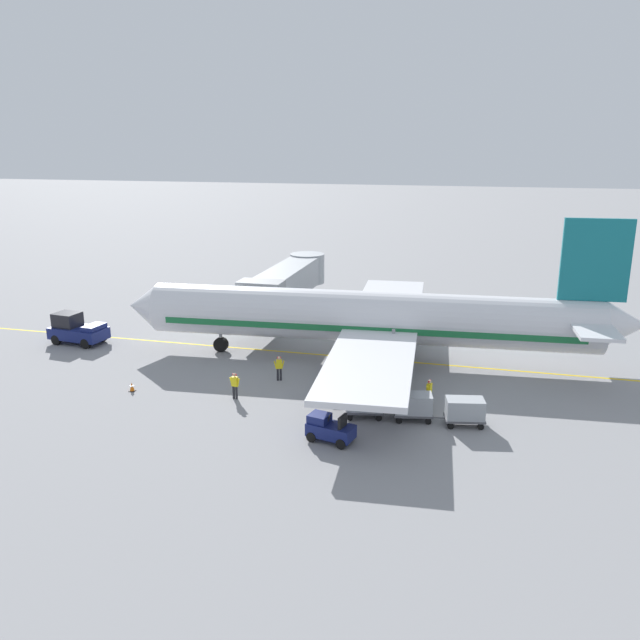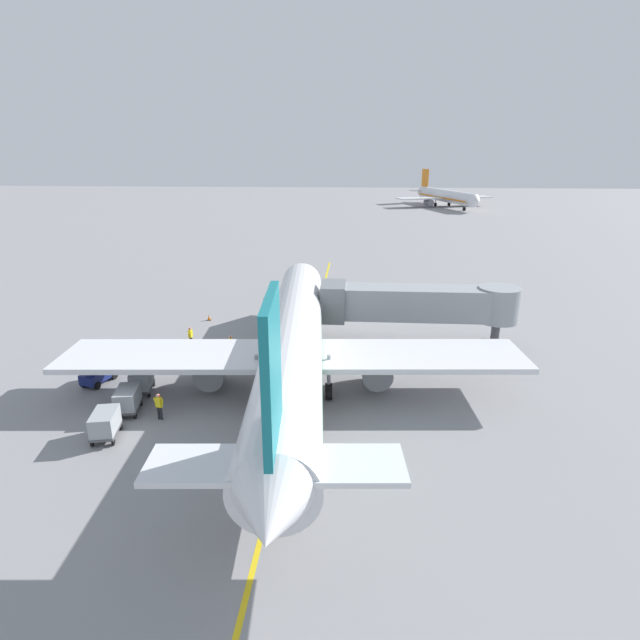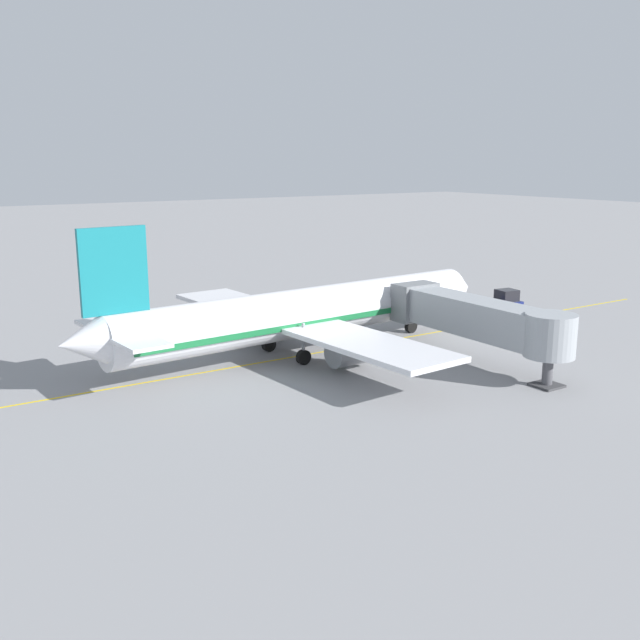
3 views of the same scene
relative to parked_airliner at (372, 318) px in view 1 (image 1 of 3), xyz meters
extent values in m
plane|color=gray|center=(0.27, 0.81, -3.19)|extent=(400.00, 400.00, 0.00)
cube|color=gold|center=(0.27, 0.81, -3.18)|extent=(0.24, 80.00, 0.01)
cylinder|color=silver|center=(-0.02, 0.27, 0.10)|extent=(6.01, 32.18, 3.70)
cube|color=#196B38|center=(-0.02, 0.27, -0.36)|extent=(5.86, 29.63, 0.44)
cone|color=silver|center=(-1.27, 17.43, 0.10)|extent=(3.79, 2.66, 3.63)
cone|color=silver|center=(1.24, -17.08, 0.40)|extent=(3.34, 3.02, 3.14)
cube|color=black|center=(-1.14, 15.63, 0.75)|extent=(2.85, 1.30, 0.60)
cube|color=silver|center=(0.05, -0.73, -0.55)|extent=(30.30, 7.36, 0.36)
cylinder|color=gray|center=(-5.49, -0.33, -1.80)|extent=(2.23, 3.34, 2.00)
cylinder|color=gray|center=(5.48, 0.47, -1.80)|extent=(2.23, 3.34, 2.00)
cube|color=#14707A|center=(1.07, -14.69, 4.70)|extent=(0.64, 4.41, 5.50)
cube|color=silver|center=(1.05, -14.49, 0.65)|extent=(10.16, 3.32, 0.24)
cylinder|color=black|center=(-0.83, 11.44, -2.64)|extent=(0.53, 1.13, 1.10)
cylinder|color=gray|center=(-0.83, 11.44, -1.09)|extent=(0.24, 0.24, 2.00)
cylinder|color=black|center=(-2.17, -1.89, -2.64)|extent=(0.53, 1.13, 1.10)
cylinder|color=gray|center=(-2.17, -1.89, -1.09)|extent=(0.24, 0.24, 2.00)
cylinder|color=black|center=(2.42, -1.56, -2.64)|extent=(0.53, 1.13, 1.10)
cylinder|color=gray|center=(2.42, -1.56, -1.09)|extent=(0.24, 0.24, 2.00)
cube|color=#93999E|center=(8.52, 9.20, 0.30)|extent=(14.27, 2.80, 2.60)
cube|color=slate|center=(2.19, 9.20, 0.30)|extent=(2.00, 3.50, 2.99)
cylinder|color=#93999E|center=(15.66, 9.20, 0.30)|extent=(3.36, 3.36, 2.86)
cylinder|color=#4C4C51|center=(15.66, 9.20, -2.09)|extent=(0.70, 0.70, 2.19)
cube|color=#38383A|center=(15.66, 9.20, -3.11)|extent=(1.80, 1.80, 0.16)
cube|color=navy|center=(-1.73, 23.15, -2.34)|extent=(2.65, 4.61, 0.90)
cube|color=black|center=(-1.62, 24.14, -1.34)|extent=(1.83, 2.01, 1.10)
cube|color=navy|center=(-1.89, 21.62, -1.71)|extent=(1.98, 1.29, 0.36)
cylinder|color=black|center=(-0.95, 21.63, -2.79)|extent=(0.43, 0.83, 0.80)
cylinder|color=black|center=(-2.80, 21.83, -2.79)|extent=(0.43, 0.83, 0.80)
cylinder|color=black|center=(-0.65, 24.48, -2.79)|extent=(0.43, 0.83, 0.80)
cylinder|color=black|center=(-2.51, 24.67, -2.79)|extent=(0.43, 0.83, 0.80)
cube|color=navy|center=(-13.61, -0.26, -2.56)|extent=(1.75, 2.71, 0.70)
cube|color=navy|center=(-13.45, 0.41, -1.99)|extent=(1.24, 1.26, 0.44)
cube|color=black|center=(-13.77, -0.92, -1.89)|extent=(0.85, 0.35, 0.64)
cylinder|color=black|center=(-13.58, -0.13, -1.91)|extent=(0.14, 0.27, 0.54)
cylinder|color=black|center=(-13.93, 0.72, -2.91)|extent=(0.32, 0.59, 0.56)
cylinder|color=black|center=(-12.88, 0.47, -2.91)|extent=(0.32, 0.59, 0.56)
cylinder|color=black|center=(-14.34, -0.98, -2.91)|extent=(0.32, 0.59, 0.56)
cylinder|color=black|center=(-13.29, -1.23, -2.91)|extent=(0.32, 0.59, 0.56)
cube|color=#4C4C51|center=(-10.04, -1.40, -2.77)|extent=(1.70, 2.41, 0.12)
cube|color=#999EA3|center=(-10.04, -1.40, -2.16)|extent=(1.62, 2.29, 1.10)
cylinder|color=#4C4C51|center=(-10.32, 0.03, -2.78)|extent=(0.20, 0.70, 0.07)
cylinder|color=black|center=(-10.74, -0.70, -3.01)|extent=(0.19, 0.38, 0.36)
cylinder|color=black|center=(-9.65, -0.48, -3.01)|extent=(0.19, 0.38, 0.36)
cylinder|color=black|center=(-10.42, -2.31, -3.01)|extent=(0.19, 0.38, 0.36)
cylinder|color=black|center=(-9.33, -2.10, -3.01)|extent=(0.19, 0.38, 0.36)
cube|color=#4C4C51|center=(-9.77, -4.18, -2.77)|extent=(1.70, 2.41, 0.12)
cube|color=#999EA3|center=(-9.77, -4.18, -2.16)|extent=(1.62, 2.29, 1.10)
cylinder|color=#4C4C51|center=(-10.05, -2.75, -2.78)|extent=(0.20, 0.70, 0.07)
cylinder|color=black|center=(-10.47, -3.47, -3.01)|extent=(0.19, 0.38, 0.36)
cylinder|color=black|center=(-9.39, -3.26, -3.01)|extent=(0.19, 0.38, 0.36)
cylinder|color=black|center=(-10.15, -5.09, -3.01)|extent=(0.19, 0.38, 0.36)
cylinder|color=black|center=(-9.07, -4.88, -3.01)|extent=(0.19, 0.38, 0.36)
cube|color=#4C4C51|center=(-9.78, -7.06, -2.77)|extent=(1.70, 2.41, 0.12)
cube|color=#999EA3|center=(-9.78, -7.06, -2.16)|extent=(1.62, 2.29, 1.10)
cylinder|color=#4C4C51|center=(-10.06, -5.64, -2.78)|extent=(0.20, 0.70, 0.07)
cylinder|color=black|center=(-10.48, -6.36, -3.01)|extent=(0.19, 0.38, 0.36)
cylinder|color=black|center=(-9.40, -6.14, -3.01)|extent=(0.19, 0.38, 0.36)
cylinder|color=black|center=(-10.16, -7.98, -3.01)|extent=(0.19, 0.38, 0.36)
cylinder|color=black|center=(-9.08, -7.76, -3.01)|extent=(0.19, 0.38, 0.36)
cylinder|color=#232328|center=(-5.66, 5.31, -2.76)|extent=(0.15, 0.15, 0.85)
cylinder|color=#232328|center=(-5.58, 5.13, -2.76)|extent=(0.15, 0.15, 0.85)
cube|color=yellow|center=(-5.62, 5.22, -2.04)|extent=(0.37, 0.44, 0.60)
cylinder|color=yellow|center=(-5.72, 5.45, -2.09)|extent=(0.17, 0.24, 0.57)
cylinder|color=yellow|center=(-5.53, 4.99, -2.09)|extent=(0.17, 0.24, 0.57)
sphere|color=beige|center=(-5.62, 5.22, -1.61)|extent=(0.22, 0.22, 0.22)
cube|color=red|center=(-5.62, 5.22, -1.59)|extent=(0.18, 0.27, 0.10)
cylinder|color=#232328|center=(-9.39, 6.78, -2.76)|extent=(0.15, 0.15, 0.85)
cylinder|color=#232328|center=(-9.36, 6.98, -2.76)|extent=(0.15, 0.15, 0.85)
cube|color=yellow|center=(-9.38, 6.88, -2.04)|extent=(0.29, 0.41, 0.60)
cylinder|color=yellow|center=(-9.41, 6.63, -2.09)|extent=(0.12, 0.23, 0.57)
cylinder|color=yellow|center=(-9.34, 7.13, -2.09)|extent=(0.12, 0.23, 0.57)
sphere|color=tan|center=(-9.38, 6.88, -1.61)|extent=(0.22, 0.22, 0.22)
cube|color=red|center=(-9.38, 6.88, -1.59)|extent=(0.11, 0.27, 0.10)
cylinder|color=#232328|center=(-7.43, -4.90, -2.76)|extent=(0.15, 0.15, 0.85)
cylinder|color=#232328|center=(-7.62, -4.84, -2.76)|extent=(0.15, 0.15, 0.85)
cube|color=yellow|center=(-7.53, -4.87, -2.04)|extent=(0.43, 0.34, 0.60)
cylinder|color=yellow|center=(-7.29, -4.94, -2.09)|extent=(0.24, 0.15, 0.57)
cylinder|color=yellow|center=(-7.77, -4.79, -2.09)|extent=(0.24, 0.15, 0.57)
sphere|color=beige|center=(-7.53, -4.87, -1.61)|extent=(0.22, 0.22, 0.22)
cube|color=red|center=(-7.53, -4.87, -1.59)|extent=(0.28, 0.16, 0.10)
cube|color=black|center=(-9.84, 13.76, -3.17)|extent=(0.36, 0.36, 0.04)
cone|color=orange|center=(-9.84, 13.76, -2.87)|extent=(0.30, 0.30, 0.55)
cylinder|color=white|center=(-9.84, 13.76, -2.84)|extent=(0.21, 0.21, 0.06)
camera|label=1|loc=(-43.99, -7.52, 12.19)|focal=36.01mm
camera|label=2|loc=(3.94, -30.93, 12.11)|focal=28.29mm
camera|label=3|loc=(45.33, -28.21, 11.58)|focal=40.21mm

